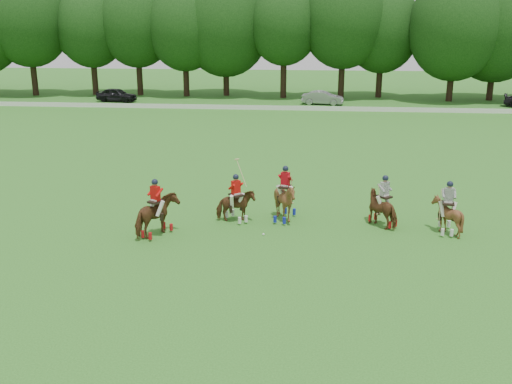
# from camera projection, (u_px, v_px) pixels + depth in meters

# --- Properties ---
(ground) EXTENTS (180.00, 180.00, 0.00)m
(ground) POSITION_uv_depth(u_px,v_px,m) (207.00, 260.00, 20.79)
(ground) COLOR #28621C
(ground) RESTS_ON ground
(tree_line) EXTENTS (117.98, 14.32, 14.75)m
(tree_line) POSITION_uv_depth(u_px,v_px,m) (287.00, 24.00, 64.26)
(tree_line) COLOR black
(tree_line) RESTS_ON ground
(boundary_rail) EXTENTS (120.00, 0.10, 0.44)m
(boundary_rail) POSITION_uv_depth(u_px,v_px,m) (278.00, 108.00, 56.98)
(boundary_rail) COLOR white
(boundary_rail) RESTS_ON ground
(car_left) EXTENTS (4.66, 2.44, 1.51)m
(car_left) POSITION_uv_depth(u_px,v_px,m) (117.00, 95.00, 62.93)
(car_left) COLOR black
(car_left) RESTS_ON ground
(car_mid) EXTENTS (4.54, 2.10, 1.44)m
(car_mid) POSITION_uv_depth(u_px,v_px,m) (323.00, 98.00, 60.68)
(car_mid) COLOR gray
(car_mid) RESTS_ON ground
(polo_red_a) EXTENTS (1.73, 2.19, 2.38)m
(polo_red_a) POSITION_uv_depth(u_px,v_px,m) (156.00, 215.00, 22.95)
(polo_red_a) COLOR #522716
(polo_red_a) RESTS_ON ground
(polo_red_b) EXTENTS (1.81, 1.79, 2.66)m
(polo_red_b) POSITION_uv_depth(u_px,v_px,m) (236.00, 205.00, 24.67)
(polo_red_b) COLOR #522716
(polo_red_b) RESTS_ON ground
(polo_red_c) EXTENTS (1.83, 1.95, 2.45)m
(polo_red_c) POSITION_uv_depth(u_px,v_px,m) (285.00, 201.00, 24.77)
(polo_red_c) COLOR #522716
(polo_red_c) RESTS_ON ground
(polo_stripe_a) EXTENTS (1.79, 1.84, 2.21)m
(polo_stripe_a) POSITION_uv_depth(u_px,v_px,m) (383.00, 208.00, 24.14)
(polo_stripe_a) COLOR #522716
(polo_stripe_a) RESTS_ON ground
(polo_stripe_b) EXTENTS (1.33, 1.47, 2.21)m
(polo_stripe_b) POSITION_uv_depth(u_px,v_px,m) (447.00, 215.00, 23.28)
(polo_stripe_b) COLOR #522716
(polo_stripe_b) RESTS_ON ground
(polo_ball) EXTENTS (0.09, 0.09, 0.09)m
(polo_ball) POSITION_uv_depth(u_px,v_px,m) (263.00, 234.00, 23.21)
(polo_ball) COLOR white
(polo_ball) RESTS_ON ground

